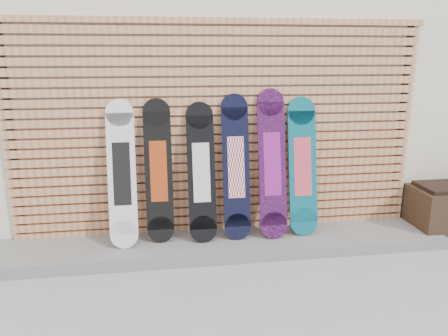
{
  "coord_description": "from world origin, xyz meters",
  "views": [
    {
      "loc": [
        -0.75,
        -3.42,
        1.97
      ],
      "look_at": [
        -0.13,
        0.75,
        0.85
      ],
      "focal_mm": 35.0,
      "sensor_mm": 36.0,
      "label": 1
    }
  ],
  "objects": [
    {
      "name": "snowboard_4",
      "position": [
        0.37,
        0.76,
        0.87
      ],
      "size": [
        0.28,
        0.36,
        1.5
      ],
      "color": "black",
      "rests_on": "concrete_step"
    },
    {
      "name": "slat_wall",
      "position": [
        -0.15,
        0.97,
        1.21
      ],
      "size": [
        4.26,
        0.08,
        2.29
      ],
      "color": "tan",
      "rests_on": "ground"
    },
    {
      "name": "concrete_step",
      "position": [
        -0.15,
        0.68,
        0.06
      ],
      "size": [
        4.6,
        0.7,
        0.12
      ],
      "primitive_type": "cube",
      "color": "slate",
      "rests_on": "ground"
    },
    {
      "name": "ground",
      "position": [
        0.0,
        0.0,
        0.0
      ],
      "size": [
        80.0,
        80.0,
        0.0
      ],
      "primitive_type": "plane",
      "color": "#979699",
      "rests_on": "ground"
    },
    {
      "name": "snowboard_2",
      "position": [
        -0.35,
        0.77,
        0.81
      ],
      "size": [
        0.28,
        0.35,
        1.38
      ],
      "color": "black",
      "rests_on": "concrete_step"
    },
    {
      "name": "snowboard_0",
      "position": [
        -1.13,
        0.76,
        0.83
      ],
      "size": [
        0.27,
        0.37,
        1.42
      ],
      "color": "white",
      "rests_on": "concrete_step"
    },
    {
      "name": "snowboard_3",
      "position": [
        -0.0,
        0.78,
        0.84
      ],
      "size": [
        0.27,
        0.33,
        1.45
      ],
      "color": "black",
      "rests_on": "concrete_step"
    },
    {
      "name": "snowboard_1",
      "position": [
        -0.78,
        0.8,
        0.83
      ],
      "size": [
        0.27,
        0.28,
        1.42
      ],
      "color": "black",
      "rests_on": "concrete_step"
    },
    {
      "name": "building",
      "position": [
        0.5,
        3.5,
        1.8
      ],
      "size": [
        12.0,
        5.0,
        3.6
      ],
      "primitive_type": "cube",
      "color": "silver",
      "rests_on": "ground"
    },
    {
      "name": "snowboard_5",
      "position": [
        0.7,
        0.78,
        0.82
      ],
      "size": [
        0.29,
        0.33,
        1.41
      ],
      "color": "#0B5C6F",
      "rests_on": "concrete_step"
    }
  ]
}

